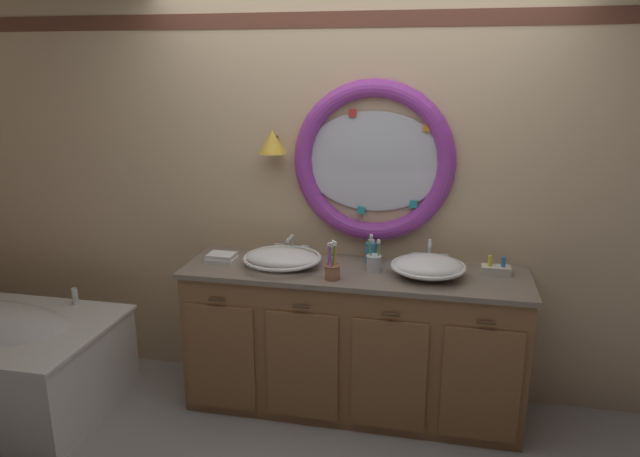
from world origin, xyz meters
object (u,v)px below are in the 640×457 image
object	(u,v)px
sink_basin_left	(282,258)
toothbrush_holder_right	(374,262)
folded_hand_towel	(222,257)
sink_basin_right	(428,267)
toothbrush_holder_left	(332,270)
toiletry_basket	(496,269)
soap_dispenser	(371,252)

from	to	relation	value
sink_basin_left	toothbrush_holder_right	bearing A→B (deg)	3.62
toothbrush_holder_right	folded_hand_towel	distance (m)	0.94
sink_basin_right	toothbrush_holder_left	xyz separation A→B (m)	(-0.53, -0.14, -0.01)
sink_basin_left	sink_basin_right	xyz separation A→B (m)	(0.86, -0.00, 0.01)
sink_basin_right	toothbrush_holder_right	xyz separation A→B (m)	(-0.31, 0.03, -0.01)
toothbrush_holder_right	folded_hand_towel	size ratio (longest dim) A/B	1.26
toothbrush_holder_left	toiletry_basket	bearing A→B (deg)	17.05
folded_hand_towel	soap_dispenser	bearing A→B (deg)	9.97
sink_basin_right	folded_hand_towel	size ratio (longest dim) A/B	2.40
soap_dispenser	folded_hand_towel	size ratio (longest dim) A/B	0.89
soap_dispenser	folded_hand_towel	bearing A→B (deg)	-170.03
toiletry_basket	toothbrush_holder_left	bearing A→B (deg)	-162.95
toothbrush_holder_left	soap_dispenser	xyz separation A→B (m)	(0.18, 0.33, 0.01)
toothbrush_holder_right	folded_hand_towel	bearing A→B (deg)	-179.25
toothbrush_holder_right	toiletry_basket	size ratio (longest dim) A/B	1.35
sink_basin_right	toothbrush_holder_right	world-z (taller)	toothbrush_holder_right
folded_hand_towel	toiletry_basket	world-z (taller)	toiletry_basket
folded_hand_towel	toiletry_basket	size ratio (longest dim) A/B	1.07
sink_basin_left	soap_dispenser	bearing A→B (deg)	19.58
toothbrush_holder_left	soap_dispenser	world-z (taller)	toothbrush_holder_left
toothbrush_holder_left	toothbrush_holder_right	distance (m)	0.28
soap_dispenser	toiletry_basket	size ratio (longest dim) A/B	0.95
sink_basin_left	toothbrush_holder_left	distance (m)	0.36
folded_hand_towel	toiletry_basket	bearing A→B (deg)	3.91
sink_basin_left	folded_hand_towel	xyz separation A→B (m)	(-0.39, 0.02, -0.03)
sink_basin_left	sink_basin_right	distance (m)	0.86
soap_dispenser	sink_basin_left	bearing A→B (deg)	-160.42
toothbrush_holder_left	soap_dispenser	size ratio (longest dim) A/B	1.42
sink_basin_left	toiletry_basket	distance (m)	1.25
sink_basin_left	sink_basin_right	bearing A→B (deg)	-0.00
sink_basin_right	folded_hand_towel	world-z (taller)	sink_basin_right
folded_hand_towel	toothbrush_holder_left	bearing A→B (deg)	-12.92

